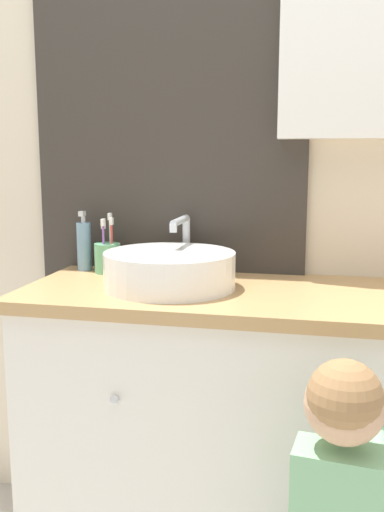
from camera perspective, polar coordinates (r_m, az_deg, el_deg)
name	(u,v)px	position (r m, az deg, el deg)	size (l,w,h in m)	color
wall_back	(252,142)	(1.83, 6.07, 11.24)	(3.20, 0.18, 2.50)	beige
vanity_counter	(233,434)	(1.74, 4.17, -17.31)	(1.19, 0.52, 0.86)	silver
sink_basin	(171,269)	(1.61, -2.15, -1.28)	(0.37, 0.42, 0.19)	white
toothbrush_holder	(108,257)	(1.83, -8.44, -0.07)	(0.08, 0.08, 0.19)	#66B27F
soap_dispenser	(84,246)	(1.88, -10.74, 1.03)	(0.05, 0.05, 0.19)	#6B93B2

